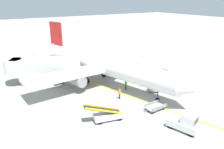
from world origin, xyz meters
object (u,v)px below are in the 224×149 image
object	(u,v)px
safety_cone_wingtip_left	(186,92)
safety_cone_wingtip_right	(159,72)
jet_bridge	(38,66)
ground_crew_wing_walker	(126,85)
safety_cone_nose_right	(90,83)
baggage_tug_near_wing	(166,73)
airliner	(101,64)
baggage_cart_loaded	(155,107)
belt_loader_forward_hold	(154,85)
ground_crew_marshaller	(120,94)
pushback_tug	(185,123)
belt_loader_aft_hold	(107,115)
safety_cone_nose_left	(181,88)

from	to	relation	value
safety_cone_wingtip_left	safety_cone_wingtip_right	world-z (taller)	same
jet_bridge	ground_crew_wing_walker	bearing A→B (deg)	-41.99
safety_cone_wingtip_right	safety_cone_wingtip_left	bearing A→B (deg)	-110.44
ground_crew_wing_walker	safety_cone_nose_right	size ratio (longest dim) A/B	3.86
safety_cone_nose_right	jet_bridge	bearing A→B (deg)	146.24
baggage_tug_near_wing	safety_cone_nose_right	size ratio (longest dim) A/B	6.20
safety_cone_wingtip_left	ground_crew_wing_walker	bearing A→B (deg)	138.29
airliner	baggage_cart_loaded	bearing A→B (deg)	-85.78
belt_loader_forward_hold	safety_cone_nose_right	bearing A→B (deg)	136.74
baggage_tug_near_wing	belt_loader_forward_hold	bearing A→B (deg)	-154.97
safety_cone_wingtip_right	airliner	bearing A→B (deg)	170.18
baggage_tug_near_wing	safety_cone_wingtip_left	xyz separation A→B (m)	(-2.66, -7.05, -0.71)
belt_loader_forward_hold	ground_crew_marshaller	distance (m)	7.11
safety_cone_wingtip_left	pushback_tug	bearing A→B (deg)	-141.62
jet_bridge	ground_crew_wing_walker	distance (m)	15.88
ground_crew_wing_walker	safety_cone_nose_right	world-z (taller)	ground_crew_wing_walker
pushback_tug	belt_loader_aft_hold	distance (m)	9.58
baggage_tug_near_wing	baggage_cart_loaded	xyz separation A→B (m)	(-10.83, -8.37, -0.46)
airliner	safety_cone_wingtip_left	distance (m)	15.55
pushback_tug	safety_cone_nose_left	world-z (taller)	pushback_tug
jet_bridge	ground_crew_wing_walker	world-z (taller)	jet_bridge
jet_bridge	safety_cone_wingtip_left	xyz separation A→B (m)	(19.12, -17.15, -3.32)
belt_loader_forward_hold	safety_cone_nose_left	size ratio (longest dim) A/B	10.20
safety_cone_wingtip_left	safety_cone_wingtip_right	distance (m)	10.60
pushback_tug	safety_cone_wingtip_left	distance (m)	11.09
belt_loader_forward_hold	ground_crew_marshaller	size ratio (longest dim) A/B	2.64
safety_cone_wingtip_left	safety_cone_nose_left	bearing A→B (deg)	63.51
baggage_cart_loaded	safety_cone_wingtip_left	distance (m)	8.28
ground_crew_marshaller	ground_crew_wing_walker	bearing A→B (deg)	38.78
belt_loader_aft_hold	safety_cone_nose_left	world-z (taller)	belt_loader_aft_hold
safety_cone_nose_right	safety_cone_wingtip_left	xyz separation A→B (m)	(11.61, -12.13, 0.00)
pushback_tug	safety_cone_wingtip_right	size ratio (longest dim) A/B	9.07
baggage_tug_near_wing	ground_crew_wing_walker	xyz separation A→B (m)	(-10.14, -0.38, -0.02)
belt_loader_forward_hold	baggage_cart_loaded	distance (m)	7.44
airliner	safety_cone_wingtip_left	bearing A→B (deg)	-52.99
ground_crew_wing_walker	safety_cone_nose_left	size ratio (longest dim) A/B	3.86
belt_loader_aft_hold	safety_cone_wingtip_left	world-z (taller)	belt_loader_aft_hold
baggage_tug_near_wing	belt_loader_aft_hold	distance (m)	19.24
safety_cone_nose_left	safety_cone_wingtip_left	distance (m)	1.90
jet_bridge	baggage_cart_loaded	distance (m)	21.69
baggage_cart_loaded	safety_cone_nose_left	xyz separation A→B (m)	(9.02, 3.02, -0.25)
safety_cone_nose_right	safety_cone_wingtip_left	world-z (taller)	same
ground_crew_wing_walker	safety_cone_nose_right	distance (m)	6.88
baggage_cart_loaded	safety_cone_wingtip_left	world-z (taller)	baggage_cart_loaded
safety_cone_wingtip_left	safety_cone_nose_right	bearing A→B (deg)	133.76
belt_loader_forward_hold	airliner	bearing A→B (deg)	126.79
belt_loader_aft_hold	baggage_cart_loaded	bearing A→B (deg)	-11.07
baggage_tug_near_wing	safety_cone_nose_left	xyz separation A→B (m)	(-1.81, -5.35, -0.71)
safety_cone_nose_left	safety_cone_wingtip_right	world-z (taller)	same
safety_cone_nose_right	pushback_tug	bearing A→B (deg)	-81.19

